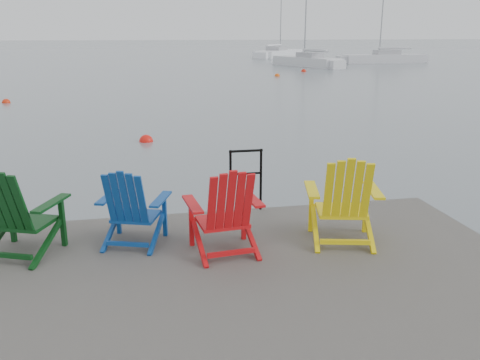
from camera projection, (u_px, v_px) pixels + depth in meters
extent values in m
plane|color=slate|center=(271.00, 338.00, 5.13)|extent=(400.00, 400.00, 0.00)
cube|color=#2C2927|center=(271.00, 303.00, 5.02)|extent=(6.00, 5.00, 0.20)
cylinder|color=black|center=(34.00, 287.00, 6.79)|extent=(0.26, 0.26, 1.20)
cylinder|color=black|center=(232.00, 269.00, 7.29)|extent=(0.26, 0.26, 1.20)
cylinder|color=black|center=(405.00, 254.00, 7.79)|extent=(0.26, 0.26, 1.20)
cylinder|color=black|center=(231.00, 181.00, 7.18)|extent=(0.04, 0.04, 0.90)
cylinder|color=black|center=(261.00, 180.00, 7.26)|extent=(0.04, 0.04, 0.90)
cylinder|color=black|center=(246.00, 151.00, 7.10)|extent=(0.48, 0.04, 0.04)
cylinder|color=black|center=(246.00, 174.00, 7.19)|extent=(0.44, 0.03, 0.03)
cube|color=#093510|center=(26.00, 223.00, 5.90)|extent=(0.72, 0.69, 0.04)
cube|color=#093510|center=(11.00, 218.00, 6.17)|extent=(0.07, 0.07, 0.60)
cube|color=#093510|center=(63.00, 222.00, 6.05)|extent=(0.07, 0.07, 0.60)
cube|color=#093510|center=(51.00, 203.00, 5.74)|extent=(0.36, 0.66, 0.03)
cube|color=#093510|center=(3.00, 203.00, 5.47)|extent=(0.59, 0.45, 0.74)
cube|color=navy|center=(136.00, 216.00, 6.20)|extent=(0.63, 0.60, 0.04)
cube|color=navy|center=(118.00, 213.00, 6.43)|extent=(0.06, 0.06, 0.54)
cube|color=navy|center=(165.00, 215.00, 6.35)|extent=(0.06, 0.06, 0.54)
cube|color=navy|center=(108.00, 197.00, 6.16)|extent=(0.30, 0.60, 0.03)
cube|color=navy|center=(161.00, 199.00, 6.07)|extent=(0.30, 0.60, 0.03)
cube|color=navy|center=(125.00, 199.00, 5.81)|extent=(0.53, 0.39, 0.66)
cube|color=red|center=(222.00, 222.00, 5.95)|extent=(0.60, 0.55, 0.04)
cube|color=red|center=(191.00, 222.00, 6.06)|extent=(0.06, 0.06, 0.59)
cube|color=red|center=(244.00, 217.00, 6.25)|extent=(0.06, 0.06, 0.59)
cube|color=red|center=(193.00, 204.00, 5.76)|extent=(0.19, 0.65, 0.03)
cube|color=red|center=(252.00, 198.00, 5.96)|extent=(0.19, 0.65, 0.03)
cube|color=red|center=(230.00, 203.00, 5.54)|extent=(0.54, 0.32, 0.72)
cube|color=yellow|center=(341.00, 211.00, 6.26)|extent=(0.69, 0.64, 0.04)
cube|color=yellow|center=(311.00, 208.00, 6.50)|extent=(0.07, 0.07, 0.62)
cube|color=yellow|center=(366.00, 209.00, 6.47)|extent=(0.07, 0.07, 0.62)
cube|color=yellow|center=(312.00, 190.00, 6.18)|extent=(0.28, 0.69, 0.03)
cube|color=yellow|center=(374.00, 190.00, 6.15)|extent=(0.28, 0.69, 0.03)
cube|color=yellow|center=(348.00, 191.00, 5.82)|extent=(0.59, 0.40, 0.76)
cube|color=silver|center=(307.00, 63.00, 45.90)|extent=(4.54, 7.96, 1.10)
cube|color=#9E9EA3|center=(310.00, 56.00, 45.38)|extent=(2.12, 2.66, 0.55)
cylinder|color=gray|center=(306.00, 1.00, 44.70)|extent=(0.12, 0.12, 9.67)
cube|color=white|center=(279.00, 55.00, 63.49)|extent=(8.08, 9.10, 1.10)
cube|color=#9E9EA3|center=(277.00, 49.00, 62.89)|extent=(3.20, 3.37, 0.55)
cube|color=silver|center=(383.00, 60.00, 51.27)|extent=(8.12, 2.16, 1.10)
cube|color=#9E9EA3|center=(387.00, 53.00, 51.15)|extent=(2.44, 1.49, 0.55)
cylinder|color=gray|center=(383.00, 1.00, 49.62)|extent=(0.12, 0.12, 10.13)
sphere|color=red|center=(146.00, 141.00, 14.37)|extent=(0.39, 0.39, 0.39)
sphere|color=red|center=(6.00, 103.00, 22.21)|extent=(0.36, 0.36, 0.36)
sphere|color=#EE560E|center=(277.00, 76.00, 35.58)|extent=(0.38, 0.38, 0.38)
sphere|color=red|center=(304.00, 72.00, 39.71)|extent=(0.39, 0.39, 0.39)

